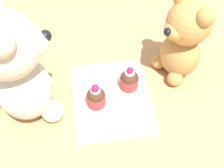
# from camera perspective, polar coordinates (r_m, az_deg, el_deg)

# --- Properties ---
(ground_plane) EXTENTS (4.00, 4.00, 0.00)m
(ground_plane) POSITION_cam_1_polar(r_m,az_deg,el_deg) (0.64, 0.00, -3.05)
(ground_plane) COLOR tan
(knitted_placemat) EXTENTS (0.22, 0.18, 0.01)m
(knitted_placemat) POSITION_cam_1_polar(r_m,az_deg,el_deg) (0.64, 0.00, -2.90)
(knitted_placemat) COLOR silver
(knitted_placemat) RESTS_ON ground_plane
(teddy_bear_cream) EXTENTS (0.16, 0.16, 0.28)m
(teddy_bear_cream) POSITION_cam_1_polar(r_m,az_deg,el_deg) (0.54, -19.85, 2.74)
(teddy_bear_cream) COLOR beige
(teddy_bear_cream) RESTS_ON ground_plane
(teddy_bear_tan) EXTENTS (0.13, 0.13, 0.22)m
(teddy_bear_tan) POSITION_cam_1_polar(r_m,az_deg,el_deg) (0.64, 15.18, 9.21)
(teddy_bear_tan) COLOR #B78447
(teddy_bear_tan) RESTS_ON ground_plane
(cupcake_near_cream_bear) EXTENTS (0.04, 0.04, 0.07)m
(cupcake_near_cream_bear) POSITION_cam_1_polar(r_m,az_deg,el_deg) (0.60, -3.51, -2.78)
(cupcake_near_cream_bear) COLOR #993333
(cupcake_near_cream_bear) RESTS_ON knitted_placemat
(cupcake_near_tan_bear) EXTENTS (0.05, 0.05, 0.07)m
(cupcake_near_tan_bear) POSITION_cam_1_polar(r_m,az_deg,el_deg) (0.63, 3.78, 1.03)
(cupcake_near_tan_bear) COLOR #993333
(cupcake_near_tan_bear) RESTS_ON knitted_placemat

